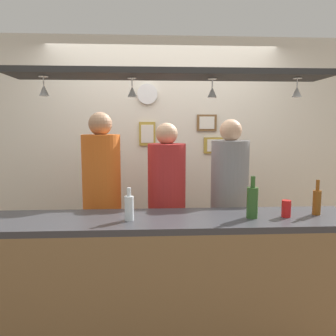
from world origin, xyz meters
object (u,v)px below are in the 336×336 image
at_px(drink_can, 286,209).
at_px(picture_frame_lower_pair, 217,145).
at_px(bottle_soda_clear, 129,207).
at_px(bottle_beer_amber_tall, 317,201).
at_px(person_middle_red_shirt, 167,196).
at_px(person_left_orange_shirt, 102,190).
at_px(picture_frame_upper_small, 207,123).
at_px(wall_clock, 147,94).
at_px(bottle_champagne_green, 252,202).
at_px(person_right_grey_shirt, 229,193).
at_px(picture_frame_crest, 147,134).

bearing_deg(drink_can, picture_frame_lower_pair, 98.55).
bearing_deg(bottle_soda_clear, bottle_beer_amber_tall, 3.30).
bearing_deg(drink_can, person_middle_red_shirt, 140.26).
height_order(person_left_orange_shirt, picture_frame_upper_small, picture_frame_upper_small).
height_order(bottle_soda_clear, wall_clock, wall_clock).
bearing_deg(bottle_soda_clear, bottle_champagne_green, 1.24).
bearing_deg(picture_frame_upper_small, drink_can, -76.81).
xyz_separation_m(person_left_orange_shirt, person_right_grey_shirt, (1.15, -0.00, -0.04)).
xyz_separation_m(picture_frame_crest, wall_clock, (0.00, -0.01, 0.43)).
height_order(bottle_beer_amber_tall, drink_can, bottle_beer_amber_tall).
bearing_deg(wall_clock, picture_frame_crest, 123.52).
distance_m(person_middle_red_shirt, picture_frame_lower_pair, 1.05).
xyz_separation_m(bottle_champagne_green, bottle_soda_clear, (-0.87, -0.02, -0.03)).
distance_m(person_middle_red_shirt, picture_frame_upper_small, 1.12).
distance_m(bottle_champagne_green, picture_frame_crest, 1.69).
bearing_deg(picture_frame_lower_pair, bottle_champagne_green, -91.43).
xyz_separation_m(person_middle_red_shirt, bottle_soda_clear, (-0.30, -0.71, 0.07)).
bearing_deg(picture_frame_crest, person_left_orange_shirt, -118.14).
relative_size(bottle_champagne_green, wall_clock, 1.36).
bearing_deg(bottle_soda_clear, person_middle_red_shirt, 66.95).
relative_size(person_middle_red_shirt, bottle_beer_amber_tall, 6.38).
relative_size(bottle_champagne_green, drink_can, 2.46).
distance_m(bottle_beer_amber_tall, wall_clock, 2.06).
bearing_deg(person_middle_red_shirt, picture_frame_crest, 103.39).
bearing_deg(bottle_beer_amber_tall, bottle_champagne_green, -173.15).
bearing_deg(person_left_orange_shirt, bottle_champagne_green, -30.92).
relative_size(person_middle_red_shirt, picture_frame_upper_small, 7.54).
relative_size(person_left_orange_shirt, person_right_grey_shirt, 1.04).
bearing_deg(picture_frame_crest, drink_can, -55.21).
bearing_deg(bottle_champagne_green, person_left_orange_shirt, 149.08).
bearing_deg(picture_frame_upper_small, picture_frame_lower_pair, 0.00).
distance_m(bottle_beer_amber_tall, picture_frame_crest, 1.92).
relative_size(person_left_orange_shirt, bottle_beer_amber_tall, 6.73).
distance_m(bottle_soda_clear, picture_frame_lower_pair, 1.76).
bearing_deg(person_left_orange_shirt, bottle_soda_clear, -68.19).
bearing_deg(picture_frame_lower_pair, drink_can, -81.45).
relative_size(picture_frame_crest, wall_clock, 1.18).
bearing_deg(picture_frame_crest, bottle_soda_clear, -94.73).
height_order(bottle_beer_amber_tall, bottle_soda_clear, bottle_beer_amber_tall).
bearing_deg(wall_clock, person_right_grey_shirt, -45.20).
xyz_separation_m(person_left_orange_shirt, picture_frame_upper_small, (1.07, 0.76, 0.61)).
height_order(person_right_grey_shirt, picture_frame_upper_small, picture_frame_upper_small).
bearing_deg(person_right_grey_shirt, wall_clock, 134.80).
bearing_deg(person_left_orange_shirt, picture_frame_crest, 61.86).
bearing_deg(bottle_champagne_green, bottle_beer_amber_tall, 6.85).
distance_m(person_middle_red_shirt, picture_frame_crest, 0.95).
relative_size(person_right_grey_shirt, bottle_soda_clear, 7.35).
distance_m(person_middle_red_shirt, wall_clock, 1.24).
bearing_deg(person_right_grey_shirt, picture_frame_upper_small, 96.60).
xyz_separation_m(person_right_grey_shirt, picture_frame_lower_pair, (0.03, 0.76, 0.40)).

